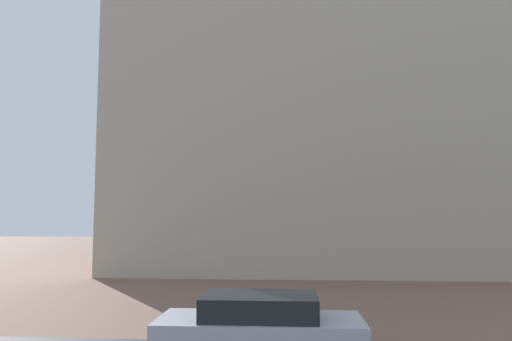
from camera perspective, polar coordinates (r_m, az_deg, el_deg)
landmark_building at (r=31.46m, az=7.26°, el=7.21°), size 24.41×12.59×36.33m
car_silver at (r=11.16m, az=0.48°, el=-18.31°), size 4.49×2.10×1.51m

